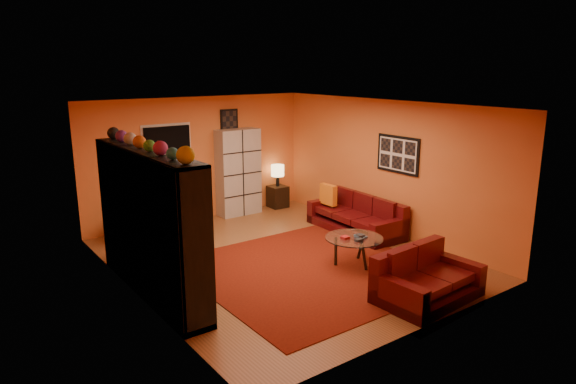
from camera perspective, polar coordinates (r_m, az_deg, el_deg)
floor at (r=8.86m, az=-0.77°, el=-7.41°), size 6.00×6.00×0.00m
ceiling at (r=8.28m, az=-0.83°, el=9.59°), size 6.00×6.00×0.00m
wall_back at (r=11.02m, az=-9.89°, el=3.64°), size 6.00×0.00×6.00m
wall_front at (r=6.36m, az=15.09°, el=-4.17°), size 6.00×0.00×6.00m
wall_left at (r=7.37m, az=-16.87°, el=-1.83°), size 0.00×6.00×6.00m
wall_right at (r=10.10m, az=10.85°, el=2.68°), size 0.00×6.00×6.00m
rug at (r=8.40m, az=2.59°, el=-8.62°), size 3.60×3.60×0.01m
doorway at (r=10.75m, az=-13.07°, el=1.71°), size 0.95×0.10×2.04m
wall_art_right at (r=9.84m, az=12.13°, el=4.09°), size 0.03×1.00×0.70m
wall_art_back at (r=11.24m, az=-6.56°, el=7.82°), size 0.42×0.03×0.52m
entertainment_unit at (r=7.51m, az=-15.12°, el=-3.41°), size 0.45×3.00×2.10m
tv at (r=7.56m, az=-14.82°, el=-3.59°), size 1.00×0.13×0.58m
sofa at (r=10.32m, az=7.82°, el=-2.76°), size 0.96×2.13×0.85m
loveseat at (r=7.61m, az=14.82°, el=-9.28°), size 1.56×0.99×0.85m
throw_pillow at (r=10.62m, az=4.50°, el=-0.28°), size 0.12×0.42×0.42m
coffee_table at (r=8.51m, az=7.34°, el=-5.35°), size 0.95×0.95×0.47m
storage_cabinet at (r=11.30m, az=-5.55°, el=2.21°), size 0.95×0.42×1.89m
bowl_chair at (r=10.06m, az=-16.90°, el=-3.45°), size 0.75×0.75×0.61m
side_table at (r=11.95m, az=-1.15°, el=-0.51°), size 0.41×0.41×0.50m
table_lamp at (r=11.82m, az=-1.17°, el=2.33°), size 0.30×0.30×0.50m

